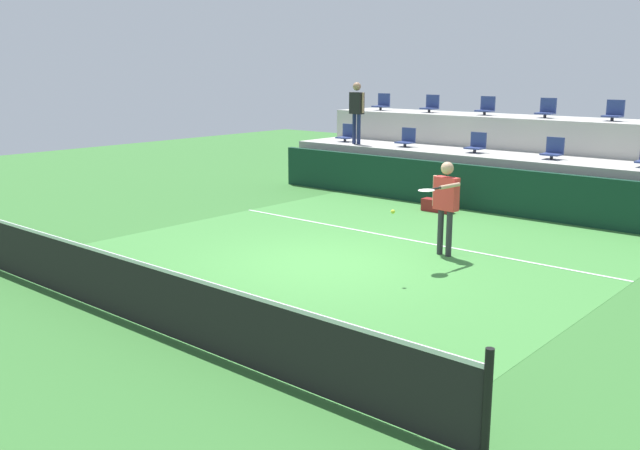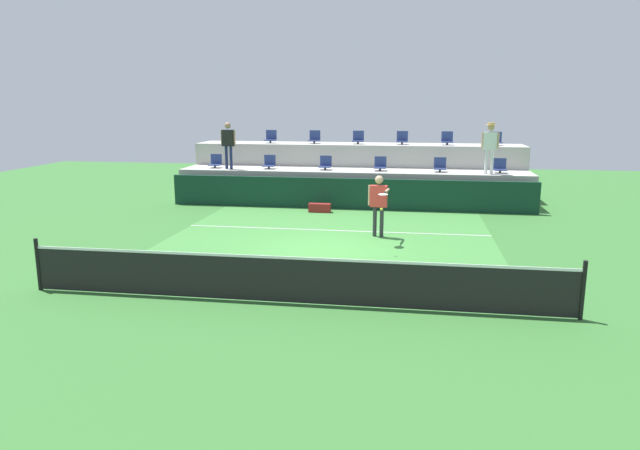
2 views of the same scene
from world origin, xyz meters
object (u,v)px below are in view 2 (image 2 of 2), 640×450
stadium_chair_lower_left (269,163)px  equipment_bag (320,208)px  stadium_chair_lower_mid_left (325,164)px  stadium_chair_lower_far_right (500,167)px  stadium_chair_lower_far_left (216,162)px  stadium_chair_lower_mid_right (380,165)px  stadium_chair_upper_right (447,139)px  stadium_chair_upper_far_right (496,140)px  stadium_chair_lower_right (440,166)px  stadium_chair_upper_left (271,138)px  stadium_chair_upper_mid_left (315,138)px  stadium_chair_upper_far_left (229,137)px  spectator_with_hat (490,142)px  stadium_chair_upper_mid_right (402,139)px  spectator_in_grey (228,141)px  stadium_chair_upper_center (358,138)px  tennis_ball (381,209)px  tennis_player (379,200)px

stadium_chair_lower_left → equipment_bag: (2.26, -1.99, -1.31)m
stadium_chair_lower_mid_left → stadium_chair_lower_far_right: same height
stadium_chair_lower_far_left → stadium_chair_lower_mid_right: bearing=0.0°
stadium_chair_upper_right → stadium_chair_lower_far_left: bearing=-168.5°
stadium_chair_lower_mid_right → stadium_chair_upper_far_right: 4.76m
stadium_chair_lower_right → equipment_bag: 4.77m
stadium_chair_upper_left → stadium_chair_upper_mid_left: size_ratio=1.00×
stadium_chair_lower_far_right → stadium_chair_upper_far_left: stadium_chair_upper_far_left is taller
stadium_chair_lower_mid_left → stadium_chair_lower_mid_right: size_ratio=1.00×
stadium_chair_lower_right → stadium_chair_upper_right: size_ratio=1.00×
stadium_chair_upper_right → stadium_chair_upper_mid_left: bearing=180.0°
stadium_chair_lower_left → spectator_with_hat: spectator_with_hat is taller
stadium_chair_lower_far_left → spectator_with_hat: size_ratio=0.29×
stadium_chair_upper_mid_right → stadium_chair_lower_far_right: bearing=-27.0°
stadium_chair_lower_far_left → stadium_chair_upper_mid_right: (7.10, 1.80, 0.85)m
stadium_chair_lower_mid_left → stadium_chair_lower_mid_right: bearing=0.0°
stadium_chair_upper_far_left → spectator_with_hat: size_ratio=0.29×
stadium_chair_upper_mid_left → spectator_with_hat: (6.61, -2.18, 0.05)m
stadium_chair_upper_mid_left → spectator_in_grey: (-2.93, -2.18, -0.00)m
spectator_with_hat → equipment_bag: (-5.79, -1.61, -2.21)m
stadium_chair_upper_center → equipment_bag: stadium_chair_upper_center is taller
stadium_chair_lower_mid_right → stadium_chair_lower_far_right: (4.28, 0.00, 0.00)m
stadium_chair_upper_far_right → equipment_bag: bearing=-148.9°
stadium_chair_upper_mid_left → stadium_chair_lower_right: bearing=-20.0°
stadium_chair_lower_right → tennis_ball: (-1.72, -7.34, -0.31)m
stadium_chair_upper_far_left → spectator_with_hat: (10.22, -2.18, 0.05)m
stadium_chair_upper_mid_left → stadium_chair_upper_right: 5.25m
stadium_chair_upper_center → equipment_bag: size_ratio=0.68×
stadium_chair_lower_far_left → stadium_chair_upper_far_left: bearing=90.6°
stadium_chair_lower_mid_right → tennis_player: (0.27, -5.43, -0.39)m
spectator_in_grey → stadium_chair_upper_right: bearing=14.9°
stadium_chair_lower_right → stadium_chair_upper_center: size_ratio=1.00×
tennis_player → stadium_chair_lower_far_right: bearing=53.5°
stadium_chair_lower_left → stadium_chair_upper_center: stadium_chair_upper_center is taller
stadium_chair_upper_far_right → stadium_chair_upper_mid_right: bearing=180.0°
stadium_chair_upper_mid_right → spectator_in_grey: (-6.44, -2.18, -0.00)m
stadium_chair_lower_mid_right → stadium_chair_upper_mid_right: 2.13m
stadium_chair_lower_left → spectator_with_hat: (8.06, -0.38, 0.90)m
stadium_chair_upper_mid_left → stadium_chair_lower_mid_left: bearing=-68.2°
stadium_chair_lower_left → stadium_chair_lower_right: same height
stadium_chair_lower_right → stadium_chair_upper_far_left: bearing=168.1°
spectator_in_grey → equipment_bag: size_ratio=2.31×
stadium_chair_upper_center → spectator_with_hat: 5.31m
tennis_player → stadium_chair_lower_right: bearing=70.7°
stadium_chair_upper_far_left → stadium_chair_lower_mid_left: bearing=-22.6°
stadium_chair_upper_right → stadium_chair_lower_far_right: bearing=-45.0°
stadium_chair_lower_right → tennis_player: 5.76m
stadium_chair_lower_right → stadium_chair_upper_center: stadium_chair_upper_center is taller
stadium_chair_upper_left → stadium_chair_upper_center: (3.59, 0.00, 0.00)m
stadium_chair_upper_left → spectator_with_hat: size_ratio=0.29×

